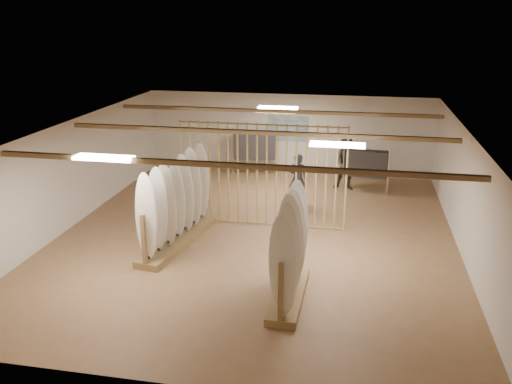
% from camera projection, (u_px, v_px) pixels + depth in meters
% --- Properties ---
extents(floor, '(12.00, 12.00, 0.00)m').
position_uv_depth(floor, '(256.00, 236.00, 13.94)').
color(floor, '#946C47').
rests_on(floor, ground).
extents(ceiling, '(12.00, 12.00, 0.00)m').
position_uv_depth(ceiling, '(256.00, 129.00, 13.06)').
color(ceiling, gray).
rests_on(ceiling, ground).
extents(wall_back, '(12.00, 0.00, 12.00)m').
position_uv_depth(wall_back, '(288.00, 134.00, 19.09)').
color(wall_back, silver).
rests_on(wall_back, ground).
extents(wall_front, '(12.00, 0.00, 12.00)m').
position_uv_depth(wall_front, '(178.00, 306.00, 7.91)').
color(wall_front, silver).
rests_on(wall_front, ground).
extents(wall_left, '(0.00, 12.00, 12.00)m').
position_uv_depth(wall_left, '(72.00, 174.00, 14.40)').
color(wall_left, silver).
rests_on(wall_left, ground).
extents(wall_right, '(0.00, 12.00, 12.00)m').
position_uv_depth(wall_right, '(467.00, 197.00, 12.60)').
color(wall_right, silver).
rests_on(wall_right, ground).
extents(ceiling_slats, '(9.50, 6.12, 0.10)m').
position_uv_depth(ceiling_slats, '(256.00, 132.00, 13.08)').
color(ceiling_slats, olive).
rests_on(ceiling_slats, ground).
extents(light_panels, '(1.20, 0.35, 0.06)m').
position_uv_depth(light_panels, '(256.00, 132.00, 13.08)').
color(light_panels, white).
rests_on(light_panels, ground).
extents(bamboo_partition, '(4.45, 0.05, 2.78)m').
position_uv_depth(bamboo_partition, '(262.00, 175.00, 14.25)').
color(bamboo_partition, tan).
rests_on(bamboo_partition, ground).
extents(poster, '(1.40, 0.03, 0.90)m').
position_uv_depth(poster, '(288.00, 129.00, 19.01)').
color(poster, '#2E64A4').
rests_on(poster, ground).
extents(rack_left, '(1.09, 3.22, 2.21)m').
position_uv_depth(rack_left, '(177.00, 215.00, 13.24)').
color(rack_left, olive).
rests_on(rack_left, floor).
extents(rack_right, '(0.62, 2.26, 2.14)m').
position_uv_depth(rack_right, '(289.00, 266.00, 10.67)').
color(rack_right, olive).
rests_on(rack_right, floor).
extents(clothing_rack_a, '(1.53, 0.58, 1.65)m').
position_uv_depth(clothing_rack_a, '(255.00, 146.00, 18.83)').
color(clothing_rack_a, silver).
rests_on(clothing_rack_a, floor).
extents(clothing_rack_b, '(1.38, 0.50, 1.49)m').
position_uv_depth(clothing_rack_b, '(367.00, 164.00, 16.99)').
color(clothing_rack_b, silver).
rests_on(clothing_rack_b, floor).
extents(shopper_a, '(0.71, 0.53, 1.76)m').
position_uv_depth(shopper_a, '(298.00, 176.00, 16.03)').
color(shopper_a, '#2B2B34').
rests_on(shopper_a, floor).
extents(shopper_b, '(1.02, 0.84, 1.97)m').
position_uv_depth(shopper_b, '(347.00, 160.00, 17.33)').
color(shopper_b, '#38332B').
rests_on(shopper_b, floor).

